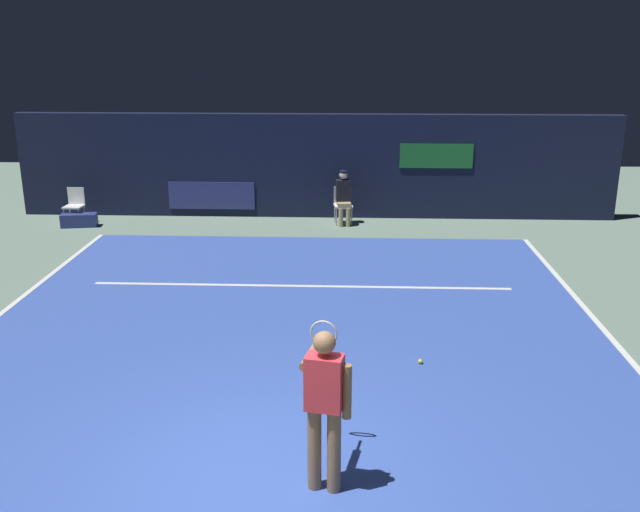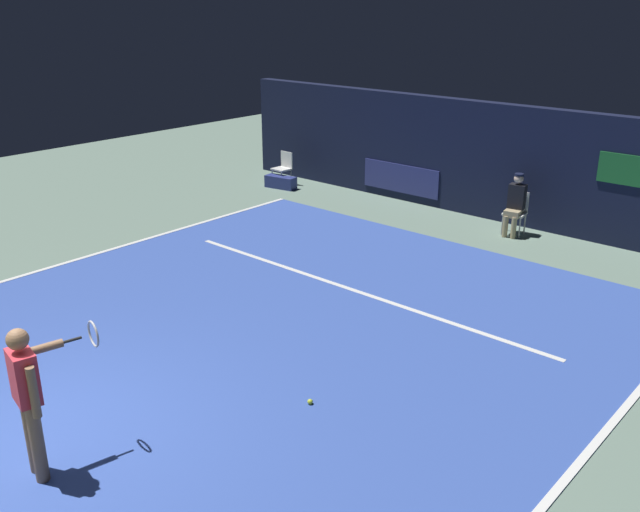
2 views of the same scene
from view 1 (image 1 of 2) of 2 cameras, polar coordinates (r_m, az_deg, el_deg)
name	(u,v)px [view 1 (image 1 of 2)]	position (r m, az deg, el deg)	size (l,w,h in m)	color
ground_plane	(293,325)	(11.20, -2.19, -5.62)	(29.89, 29.89, 0.00)	slate
court_surface	(293,324)	(11.20, -2.19, -5.59)	(9.84, 10.22, 0.01)	#3856B2
line_sideline_left	(603,329)	(11.86, 22.10, -5.53)	(0.10, 10.22, 0.01)	white
line_service	(301,286)	(12.86, -1.57, -2.46)	(7.68, 0.10, 0.01)	white
back_wall	(315,166)	(17.75, -0.42, 7.35)	(15.06, 0.33, 2.60)	#141933
tennis_player	(325,401)	(6.94, 0.38, -11.73)	(0.51, 1.01, 1.73)	#8C6647
line_judge_on_chair	(343,197)	(17.08, 1.92, 4.85)	(0.49, 0.57, 1.32)	white
courtside_chair_near	(75,204)	(18.21, -19.39, 4.06)	(0.46, 0.43, 0.88)	white
tennis_ball	(420,361)	(9.97, 8.19, -8.52)	(0.07, 0.07, 0.07)	#CCE033
equipment_bag	(79,220)	(17.93, -19.06, 2.78)	(0.84, 0.32, 0.32)	navy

